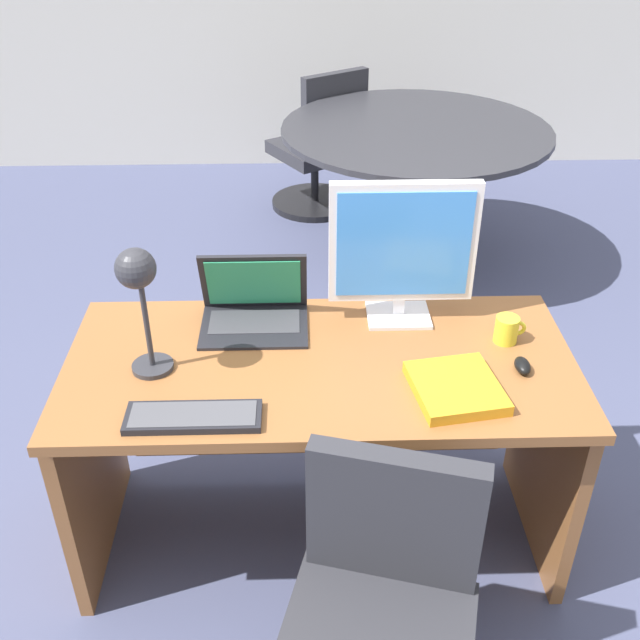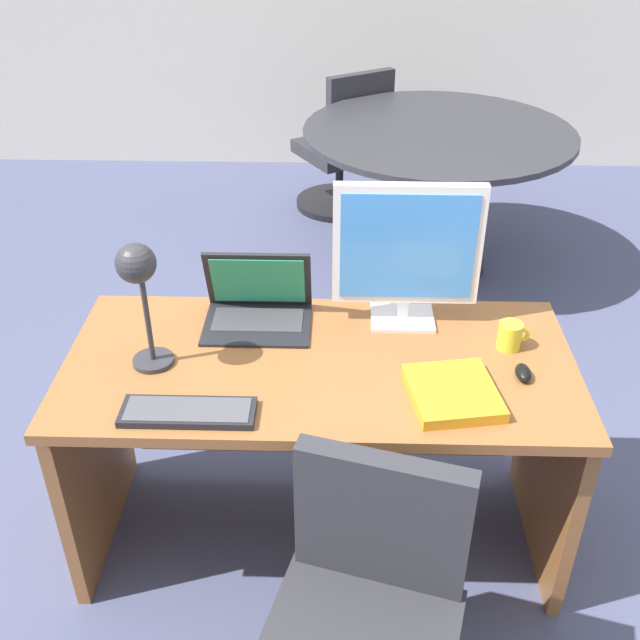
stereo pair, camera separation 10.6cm
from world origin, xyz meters
name	(u,v)px [view 2 (the right image)]	position (x,y,z in m)	size (l,w,h in m)	color
ground	(328,306)	(0.00, 1.50, 0.00)	(12.00, 12.00, 0.00)	#474C6B
desk	(320,410)	(0.00, 0.05, 0.51)	(1.51, 0.71, 0.74)	brown
monitor	(407,249)	(0.26, 0.23, 0.99)	(0.45, 0.16, 0.46)	silver
laptop	(258,299)	(-0.20, 0.23, 0.81)	(0.33, 0.25, 0.23)	black
keyboard	(188,412)	(-0.34, -0.26, 0.75)	(0.36, 0.12, 0.02)	black
mouse	(523,373)	(0.58, -0.07, 0.76)	(0.04, 0.08, 0.03)	black
desk_lamp	(139,280)	(-0.49, -0.05, 1.03)	(0.12, 0.14, 0.40)	#2D2D33
book	(453,393)	(0.37, -0.16, 0.76)	(0.27, 0.29, 0.03)	orange
coffee_mug	(510,336)	(0.57, 0.09, 0.78)	(0.10, 0.07, 0.08)	yellow
meeting_table	(436,164)	(0.55, 1.97, 0.60)	(1.40, 1.40, 0.78)	black
meeting_chair_near	(345,157)	(0.08, 2.72, 0.35)	(0.63, 0.64, 0.90)	black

